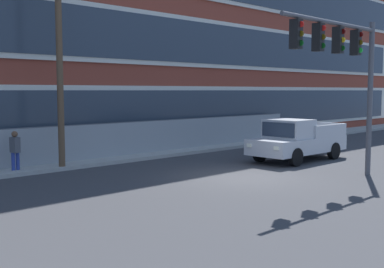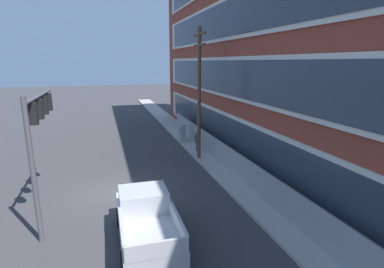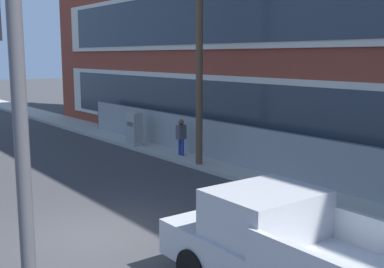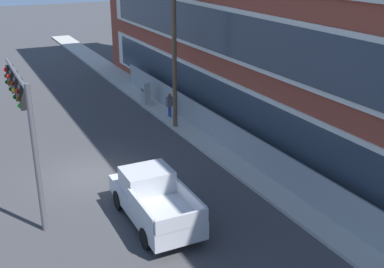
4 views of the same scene
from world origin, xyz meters
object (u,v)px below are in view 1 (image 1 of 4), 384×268
Objects in this scene: pickup_truck_silver at (296,141)px; pedestrian_near_cabinet at (15,149)px; utility_pole_near_corner at (59,43)px; traffic_signal_mast at (345,59)px.

pickup_truck_silver is 12.27m from pedestrian_near_cabinet.
pickup_truck_silver is 3.16× the size of pedestrian_near_cabinet.
utility_pole_near_corner is at bearing -13.45° from pedestrian_near_cabinet.
pickup_truck_silver is 0.57× the size of utility_pole_near_corner.
traffic_signal_mast is 0.64× the size of utility_pole_near_corner.
utility_pole_near_corner reaches higher than pickup_truck_silver.
pickup_truck_silver is (3.23, 4.05, -3.43)m from traffic_signal_mast.
utility_pole_near_corner is 5.51× the size of pedestrian_near_cabinet.
utility_pole_near_corner reaches higher than pedestrian_near_cabinet.
pedestrian_near_cabinet is (-7.69, 9.63, -3.39)m from traffic_signal_mast.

